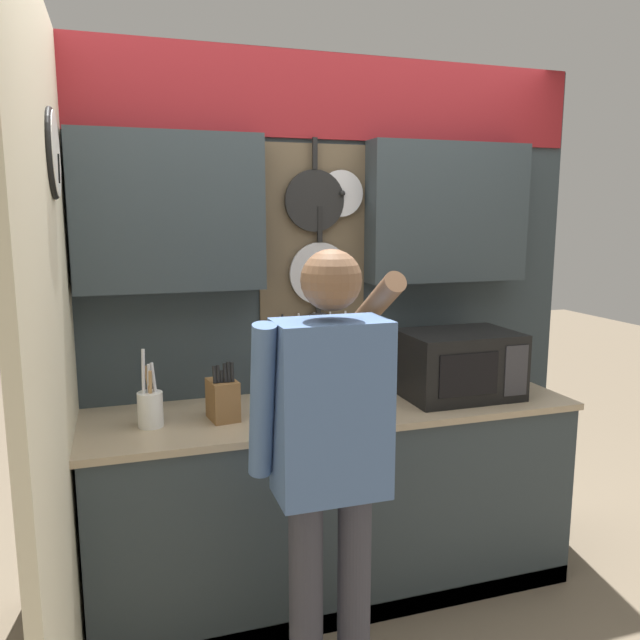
{
  "coord_description": "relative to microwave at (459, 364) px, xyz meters",
  "views": [
    {
      "loc": [
        -0.9,
        -2.57,
        1.76
      ],
      "look_at": [
        -0.0,
        0.21,
        1.27
      ],
      "focal_mm": 35.0,
      "sensor_mm": 36.0,
      "label": 1
    }
  ],
  "objects": [
    {
      "name": "ground_plane",
      "position": [
        -0.61,
        0.03,
        -1.06
      ],
      "size": [
        14.0,
        14.0,
        0.0
      ],
      "primitive_type": "plane",
      "color": "#756651"
    },
    {
      "name": "base_cabinet_counter",
      "position": [
        -0.61,
        0.03,
        -0.61
      ],
      "size": [
        2.21,
        0.65,
        0.9
      ],
      "color": "#2D383D",
      "rests_on": "ground_plane"
    },
    {
      "name": "back_wall_unit",
      "position": [
        -0.61,
        0.32,
        0.43
      ],
      "size": [
        2.78,
        0.2,
        2.5
      ],
      "color": "#2D383D",
      "rests_on": "ground_plane"
    },
    {
      "name": "side_wall",
      "position": [
        -1.74,
        -0.36,
        0.21
      ],
      "size": [
        0.07,
        1.6,
        2.5
      ],
      "color": "beige",
      "rests_on": "ground_plane"
    },
    {
      "name": "microwave",
      "position": [
        0.0,
        0.0,
        0.0
      ],
      "size": [
        0.53,
        0.38,
        0.31
      ],
      "color": "black",
      "rests_on": "base_cabinet_counter"
    },
    {
      "name": "knife_block",
      "position": [
        -1.13,
        0.0,
        -0.07
      ],
      "size": [
        0.13,
        0.16,
        0.26
      ],
      "color": "brown",
      "rests_on": "base_cabinet_counter"
    },
    {
      "name": "utensil_crock",
      "position": [
        -1.42,
        0.0,
        -0.07
      ],
      "size": [
        0.1,
        0.1,
        0.33
      ],
      "color": "white",
      "rests_on": "base_cabinet_counter"
    },
    {
      "name": "person",
      "position": [
        -0.86,
        -0.63,
        -0.07
      ],
      "size": [
        0.54,
        0.59,
        1.65
      ],
      "color": "#383842",
      "rests_on": "ground_plane"
    }
  ]
}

